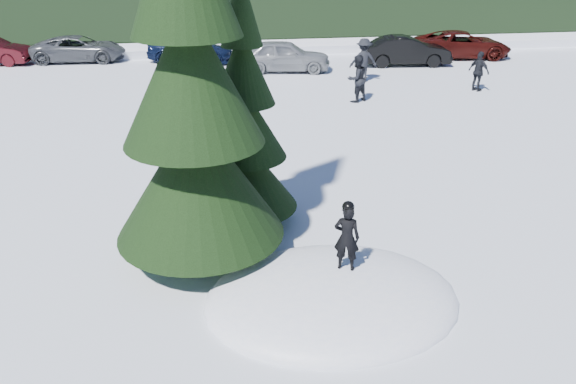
{
  "coord_description": "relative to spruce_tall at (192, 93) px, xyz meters",
  "views": [
    {
      "loc": [
        -1.99,
        -7.93,
        5.8
      ],
      "look_at": [
        -0.44,
        2.25,
        1.1
      ],
      "focal_mm": 35.0,
      "sensor_mm": 36.0,
      "label": 1
    }
  ],
  "objects": [
    {
      "name": "ground",
      "position": [
        2.2,
        -1.8,
        -3.32
      ],
      "size": [
        200.0,
        200.0,
        0.0
      ],
      "primitive_type": "plane",
      "color": "white",
      "rests_on": "ground"
    },
    {
      "name": "snow_mound",
      "position": [
        2.2,
        -1.8,
        -3.32
      ],
      "size": [
        4.48,
        3.52,
        0.96
      ],
      "primitive_type": "ellipsoid",
      "color": "white",
      "rests_on": "ground"
    },
    {
      "name": "spruce_tall",
      "position": [
        0.0,
        0.0,
        0.0
      ],
      "size": [
        3.2,
        3.2,
        8.6
      ],
      "color": "black",
      "rests_on": "ground"
    },
    {
      "name": "spruce_short",
      "position": [
        1.0,
        1.4,
        -1.22
      ],
      "size": [
        2.2,
        2.2,
        5.37
      ],
      "color": "black",
      "rests_on": "ground"
    },
    {
      "name": "child_skier",
      "position": [
        2.48,
        -1.55,
        -2.23
      ],
      "size": [
        0.52,
        0.44,
        1.22
      ],
      "primitive_type": "imported",
      "rotation": [
        0.0,
        0.0,
        2.77
      ],
      "color": "black",
      "rests_on": "snow_mound"
    },
    {
      "name": "adult_0",
      "position": [
        5.97,
        10.74,
        -2.44
      ],
      "size": [
        1.07,
        0.99,
        1.77
      ],
      "primitive_type": "imported",
      "rotation": [
        0.0,
        0.0,
        3.61
      ],
      "color": "black",
      "rests_on": "ground"
    },
    {
      "name": "adult_1",
      "position": [
        11.3,
        11.57,
        -2.52
      ],
      "size": [
        0.8,
        1.01,
        1.6
      ],
      "primitive_type": "imported",
      "rotation": [
        0.0,
        0.0,
        2.08
      ],
      "color": "black",
      "rests_on": "ground"
    },
    {
      "name": "adult_2",
      "position": [
        7.13,
        13.91,
        -2.4
      ],
      "size": [
        1.26,
        0.82,
        1.84
      ],
      "primitive_type": "imported",
      "rotation": [
        0.0,
        0.0,
        3.03
      ],
      "color": "black",
      "rests_on": "ground"
    },
    {
      "name": "car_2",
      "position": [
        -5.88,
        20.27,
        -2.69
      ],
      "size": [
        4.64,
        2.29,
        1.26
      ],
      "primitive_type": "imported",
      "rotation": [
        0.0,
        0.0,
        1.53
      ],
      "color": "#4B4F53",
      "rests_on": "ground"
    },
    {
      "name": "car_3",
      "position": [
        -0.3,
        19.25,
        -2.69
      ],
      "size": [
        4.67,
        2.85,
        1.27
      ],
      "primitive_type": "imported",
      "rotation": [
        0.0,
        0.0,
        1.31
      ],
      "color": "#0E1733",
      "rests_on": "ground"
    },
    {
      "name": "car_4",
      "position": [
        4.02,
        16.42,
        -2.6
      ],
      "size": [
        4.47,
        2.35,
        1.45
      ],
      "primitive_type": "imported",
      "rotation": [
        0.0,
        0.0,
        1.41
      ],
      "color": "gray",
      "rests_on": "ground"
    },
    {
      "name": "car_5",
      "position": [
        10.12,
        16.87,
        -2.62
      ],
      "size": [
        4.37,
        1.9,
        1.4
      ],
      "primitive_type": "imported",
      "rotation": [
        0.0,
        0.0,
        1.47
      ],
      "color": "black",
      "rests_on": "ground"
    },
    {
      "name": "car_6",
      "position": [
        13.64,
        18.25,
        -2.64
      ],
      "size": [
        5.2,
        2.99,
        1.36
      ],
      "primitive_type": "imported",
      "rotation": [
        0.0,
        0.0,
        1.42
      ],
      "color": "#370D0A",
      "rests_on": "ground"
    }
  ]
}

